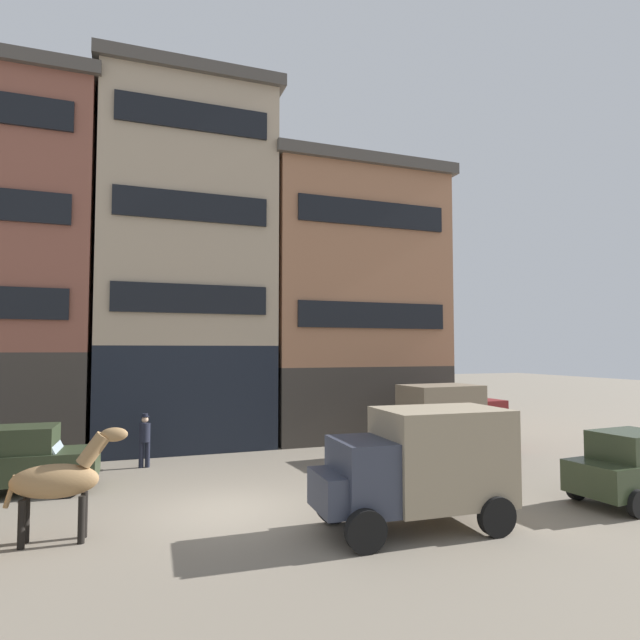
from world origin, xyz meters
TOP-DOWN VIEW (x-y plane):
  - ground_plane at (0.00, 0.00)m, footprint 120.00×120.00m
  - building_center_left at (-0.18, 9.88)m, footprint 7.35×5.94m
  - building_center_right at (7.43, 9.88)m, footprint 8.58×5.94m
  - draft_horse at (-3.66, -0.99)m, footprint 2.35×0.71m
  - delivery_truck_near at (3.72, -2.78)m, footprint 4.41×2.27m
  - delivery_truck_far at (9.26, 4.03)m, footprint 4.45×2.36m
  - sedan_dark at (-5.03, 3.44)m, footprint 3.77×2.00m
  - sedan_light at (10.05, -2.98)m, footprint 3.82×2.10m
  - pedestrian_officer at (-1.82, 5.68)m, footprint 0.42×0.42m

SIDE VIEW (x-z plane):
  - ground_plane at x=0.00m, z-range 0.00..0.00m
  - sedan_dark at x=-5.03m, z-range 0.00..1.83m
  - sedan_light at x=10.05m, z-range 0.00..1.83m
  - pedestrian_officer at x=-1.82m, z-range 0.08..1.88m
  - draft_horse at x=-3.66m, z-range 0.12..2.42m
  - delivery_truck_near at x=3.72m, z-range 0.11..2.73m
  - delivery_truck_far at x=9.26m, z-range 0.11..2.73m
  - building_center_right at x=7.43m, z-range 0.04..12.55m
  - building_center_left at x=-0.18m, z-range 0.05..15.26m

